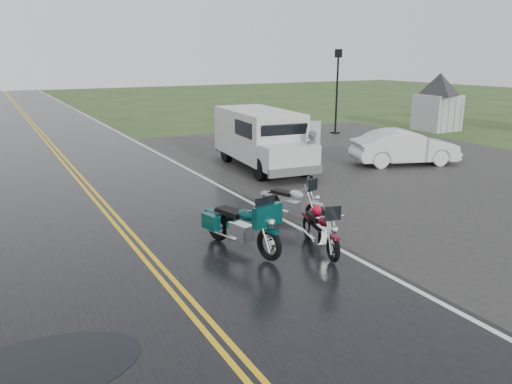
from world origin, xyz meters
TOP-DOWN VIEW (x-y plane):
  - ground at (0.00, 0.00)m, footprint 120.00×120.00m
  - road at (0.00, 10.00)m, footprint 8.00×100.00m
  - parking_pad at (11.00, 5.00)m, footprint 14.00×24.00m
  - visitor_center at (20.00, 12.00)m, footprint 16.00×10.00m
  - motorcycle_red at (3.24, -0.46)m, footprint 1.15×2.04m
  - motorcycle_teal at (2.13, 0.21)m, footprint 1.38×2.42m
  - motorcycle_silver at (4.24, 1.59)m, footprint 1.34×2.07m
  - van_white at (5.37, 6.35)m, footprint 2.66×5.79m
  - person_at_van at (6.97, 5.75)m, footprint 0.70×0.59m
  - sedan_white at (11.57, 5.96)m, footprint 4.32×2.66m
  - lamp_post_far_right at (14.13, 13.67)m, footprint 0.39×0.39m

SIDE VIEW (x-z plane):
  - ground at x=0.00m, z-range 0.00..0.00m
  - parking_pad at x=11.00m, z-range 0.00..0.03m
  - road at x=0.00m, z-range 0.00..0.04m
  - motorcycle_red at x=3.24m, z-range 0.00..1.14m
  - motorcycle_silver at x=4.24m, z-range 0.00..1.15m
  - sedan_white at x=11.57m, z-range 0.00..1.34m
  - motorcycle_teal at x=2.13m, z-range 0.00..1.35m
  - person_at_van at x=6.97m, z-range 0.00..1.65m
  - van_white at x=5.37m, z-range 0.00..2.20m
  - lamp_post_far_right at x=14.13m, z-range 0.00..4.50m
  - visitor_center at x=20.00m, z-range 0.00..4.80m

